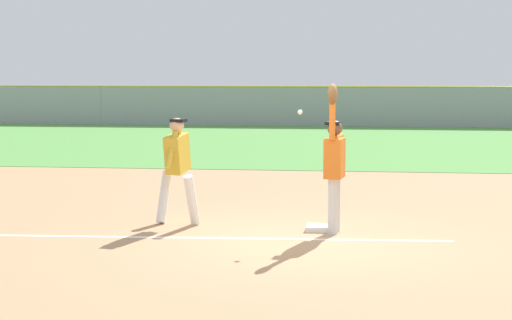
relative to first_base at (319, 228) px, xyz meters
name	(u,v)px	position (x,y,z in m)	size (l,w,h in m)	color
ground_plane	(302,242)	(-0.20, -0.88, -0.04)	(76.73, 76.73, 0.00)	tan
outfield_grass	(330,142)	(-0.20, 15.25, -0.04)	(42.07, 15.75, 0.01)	#549342
chalk_foul_line	(49,236)	(-4.00, -0.90, -0.04)	(12.00, 0.10, 0.01)	white
first_base	(319,228)	(0.00, 0.00, 0.00)	(0.38, 0.38, 0.08)	white
fielder	(334,160)	(0.23, -0.17, 1.08)	(0.33, 0.90, 2.28)	silver
runner	(177,163)	(-2.28, 0.24, 0.96)	(0.75, 0.84, 1.72)	white
baseball	(300,112)	(-0.29, -0.24, 1.81)	(0.07, 0.07, 0.07)	white
outfield_fence	(335,106)	(-0.20, 23.13, 0.85)	(42.15, 0.08, 1.77)	#93999E
parked_car_tan	(158,106)	(-9.18, 27.60, 0.63)	(4.46, 2.24, 1.25)	tan
parked_car_silver	(273,107)	(-3.30, 27.03, 0.63)	(4.57, 2.47, 1.25)	#B7B7BC
parked_car_white	(390,107)	(2.37, 27.33, 0.63)	(4.49, 2.29, 1.25)	white
parked_car_black	(505,108)	(7.77, 27.25, 0.63)	(4.50, 2.31, 1.25)	black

